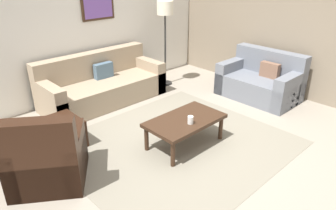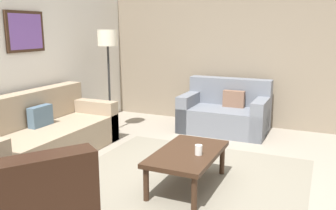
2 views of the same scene
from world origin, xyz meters
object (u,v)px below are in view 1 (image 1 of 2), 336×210
at_px(lamp_standing, 165,17).
at_px(framed_artwork, 98,4).
at_px(couch_loveseat, 262,82).
at_px(ottoman, 60,134).
at_px(armchair_leather, 47,162).
at_px(cup, 190,120).
at_px(coffee_table, 185,122).
at_px(couch_main, 101,85).

height_order(lamp_standing, framed_artwork, framed_artwork).
bearing_deg(couch_loveseat, ottoman, 165.12).
xyz_separation_m(armchair_leather, framed_artwork, (2.13, 2.10, 1.38)).
bearing_deg(cup, coffee_table, 71.31).
bearing_deg(lamp_standing, cup, -125.66).
distance_m(coffee_table, framed_artwork, 2.94).
relative_size(couch_loveseat, coffee_table, 1.30).
bearing_deg(armchair_leather, framed_artwork, 44.60).
relative_size(couch_main, framed_artwork, 3.38).
bearing_deg(couch_loveseat, framed_artwork, 129.85).
xyz_separation_m(coffee_table, cup, (-0.05, -0.14, 0.11)).
relative_size(ottoman, lamp_standing, 0.33).
xyz_separation_m(armchair_leather, lamp_standing, (3.25, 1.49, 1.10)).
height_order(armchair_leather, coffee_table, armchair_leather).
bearing_deg(lamp_standing, framed_artwork, 151.26).
xyz_separation_m(couch_loveseat, framed_artwork, (-2.00, 2.39, 1.39)).
height_order(couch_main, framed_artwork, framed_artwork).
distance_m(couch_main, coffee_table, 2.17).
distance_m(ottoman, cup, 1.84).
relative_size(armchair_leather, framed_artwork, 1.66).
bearing_deg(couch_main, couch_loveseat, -40.01).
distance_m(armchair_leather, coffee_table, 1.85).
distance_m(ottoman, coffee_table, 1.76).
bearing_deg(coffee_table, couch_loveseat, 4.93).
distance_m(cup, framed_artwork, 3.03).
bearing_deg(armchair_leather, couch_main, 43.24).
relative_size(couch_main, lamp_standing, 1.32).
distance_m(couch_loveseat, armchair_leather, 4.14).
xyz_separation_m(couch_main, cup, (-0.05, -2.31, 0.17)).
xyz_separation_m(coffee_table, framed_artwork, (0.35, 2.59, 1.33)).
bearing_deg(cup, armchair_leather, 159.78).
relative_size(cup, framed_artwork, 0.16).
xyz_separation_m(ottoman, lamp_standing, (2.78, 0.81, 1.21)).
bearing_deg(framed_artwork, armchair_leather, -135.40).
bearing_deg(framed_artwork, ottoman, -139.39).
distance_m(cup, lamp_standing, 2.78).
xyz_separation_m(lamp_standing, framed_artwork, (-1.12, 0.62, 0.28)).
relative_size(couch_loveseat, lamp_standing, 0.84).
bearing_deg(couch_loveseat, lamp_standing, 116.20).
xyz_separation_m(cup, framed_artwork, (0.40, 2.74, 1.22)).
bearing_deg(coffee_table, lamp_standing, 53.31).
height_order(couch_loveseat, lamp_standing, lamp_standing).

